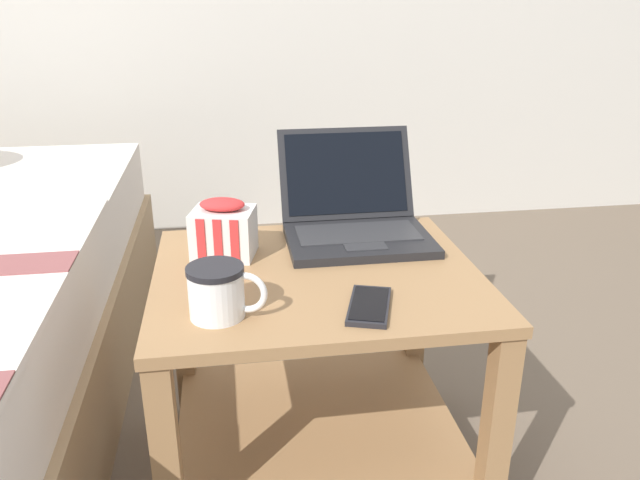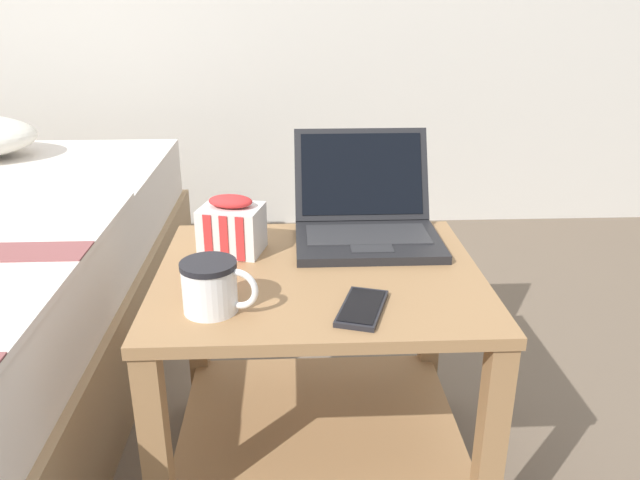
% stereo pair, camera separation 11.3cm
% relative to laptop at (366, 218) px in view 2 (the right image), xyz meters
% --- Properties ---
extents(ground_plane, '(8.00, 8.00, 0.00)m').
position_rel_laptop_xyz_m(ground_plane, '(-0.11, -0.18, -0.52)').
color(ground_plane, brown).
extents(bedside_table, '(0.62, 0.54, 0.48)m').
position_rel_laptop_xyz_m(bedside_table, '(-0.11, -0.18, -0.21)').
color(bedside_table, '#997047').
rests_on(bedside_table, ground_plane).
extents(laptop, '(0.30, 0.32, 0.21)m').
position_rel_laptop_xyz_m(laptop, '(0.00, 0.00, 0.00)').
color(laptop, black).
rests_on(laptop, bedside_table).
extents(mug_front_left, '(0.13, 0.09, 0.09)m').
position_rel_laptop_xyz_m(mug_front_left, '(-0.30, -0.33, 0.01)').
color(mug_front_left, white).
rests_on(mug_front_left, bedside_table).
extents(snack_bag, '(0.14, 0.12, 0.12)m').
position_rel_laptop_xyz_m(snack_bag, '(-0.28, -0.07, 0.01)').
color(snack_bag, silver).
rests_on(snack_bag, bedside_table).
extents(cell_phone, '(0.11, 0.15, 0.01)m').
position_rel_laptop_xyz_m(cell_phone, '(-0.04, -0.34, -0.04)').
color(cell_phone, black).
rests_on(cell_phone, bedside_table).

